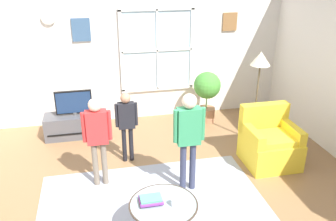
{
  "coord_description": "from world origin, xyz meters",
  "views": [
    {
      "loc": [
        -0.74,
        -3.75,
        2.88
      ],
      "look_at": [
        0.18,
        0.44,
        1.06
      ],
      "focal_mm": 37.82,
      "sensor_mm": 36.0,
      "label": 1
    }
  ],
  "objects_px": {
    "book_stack": "(151,200)",
    "floor_lamp": "(260,68)",
    "armchair": "(269,143)",
    "remote_near_books": "(157,201)",
    "person_green_shirt": "(189,132)",
    "person_black_shirt": "(127,119)",
    "cup": "(175,202)",
    "coffee_table": "(163,206)",
    "tv_stand": "(76,125)",
    "potted_plant_by_window": "(207,91)",
    "person_red_shirt": "(97,132)",
    "television": "(74,102)"
  },
  "relations": [
    {
      "from": "television",
      "to": "person_green_shirt",
      "type": "height_order",
      "value": "person_green_shirt"
    },
    {
      "from": "person_green_shirt",
      "to": "person_black_shirt",
      "type": "distance_m",
      "value": 1.17
    },
    {
      "from": "potted_plant_by_window",
      "to": "person_green_shirt",
      "type": "bearing_deg",
      "value": -114.28
    },
    {
      "from": "remote_near_books",
      "to": "potted_plant_by_window",
      "type": "bearing_deg",
      "value": 62.22
    },
    {
      "from": "armchair",
      "to": "remote_near_books",
      "type": "height_order",
      "value": "armchair"
    },
    {
      "from": "person_red_shirt",
      "to": "coffee_table",
      "type": "bearing_deg",
      "value": -61.71
    },
    {
      "from": "armchair",
      "to": "floor_lamp",
      "type": "bearing_deg",
      "value": 83.4
    },
    {
      "from": "coffee_table",
      "to": "potted_plant_by_window",
      "type": "distance_m",
      "value": 3.24
    },
    {
      "from": "armchair",
      "to": "floor_lamp",
      "type": "height_order",
      "value": "floor_lamp"
    },
    {
      "from": "person_red_shirt",
      "to": "book_stack",
      "type": "bearing_deg",
      "value": -65.83
    },
    {
      "from": "tv_stand",
      "to": "television",
      "type": "distance_m",
      "value": 0.43
    },
    {
      "from": "tv_stand",
      "to": "remote_near_books",
      "type": "height_order",
      "value": "remote_near_books"
    },
    {
      "from": "coffee_table",
      "to": "book_stack",
      "type": "height_order",
      "value": "book_stack"
    },
    {
      "from": "television",
      "to": "person_red_shirt",
      "type": "height_order",
      "value": "person_red_shirt"
    },
    {
      "from": "person_black_shirt",
      "to": "tv_stand",
      "type": "bearing_deg",
      "value": 127.22
    },
    {
      "from": "armchair",
      "to": "cup",
      "type": "xyz_separation_m",
      "value": [
        -1.79,
        -1.29,
        0.17
      ]
    },
    {
      "from": "coffee_table",
      "to": "potted_plant_by_window",
      "type": "relative_size",
      "value": 0.77
    },
    {
      "from": "coffee_table",
      "to": "book_stack",
      "type": "relative_size",
      "value": 2.91
    },
    {
      "from": "book_stack",
      "to": "person_green_shirt",
      "type": "bearing_deg",
      "value": 50.88
    },
    {
      "from": "tv_stand",
      "to": "television",
      "type": "bearing_deg",
      "value": -90.0
    },
    {
      "from": "remote_near_books",
      "to": "coffee_table",
      "type": "bearing_deg",
      "value": -34.41
    },
    {
      "from": "tv_stand",
      "to": "remote_near_books",
      "type": "bearing_deg",
      "value": -71.22
    },
    {
      "from": "potted_plant_by_window",
      "to": "floor_lamp",
      "type": "height_order",
      "value": "floor_lamp"
    },
    {
      "from": "tv_stand",
      "to": "television",
      "type": "height_order",
      "value": "television"
    },
    {
      "from": "armchair",
      "to": "potted_plant_by_window",
      "type": "relative_size",
      "value": 0.88
    },
    {
      "from": "cup",
      "to": "person_green_shirt",
      "type": "bearing_deg",
      "value": 66.01
    },
    {
      "from": "cup",
      "to": "television",
      "type": "bearing_deg",
      "value": 111.31
    },
    {
      "from": "book_stack",
      "to": "floor_lamp",
      "type": "relative_size",
      "value": 0.17
    },
    {
      "from": "tv_stand",
      "to": "floor_lamp",
      "type": "height_order",
      "value": "floor_lamp"
    },
    {
      "from": "armchair",
      "to": "person_red_shirt",
      "type": "distance_m",
      "value": 2.58
    },
    {
      "from": "book_stack",
      "to": "cup",
      "type": "height_order",
      "value": "cup"
    },
    {
      "from": "armchair",
      "to": "remote_near_books",
      "type": "bearing_deg",
      "value": -148.74
    },
    {
      "from": "cup",
      "to": "person_green_shirt",
      "type": "xyz_separation_m",
      "value": [
        0.39,
        0.88,
        0.37
      ]
    },
    {
      "from": "coffee_table",
      "to": "potted_plant_by_window",
      "type": "xyz_separation_m",
      "value": [
        1.44,
        2.9,
        0.2
      ]
    },
    {
      "from": "remote_near_books",
      "to": "floor_lamp",
      "type": "xyz_separation_m",
      "value": [
        2.05,
        1.91,
        0.85
      ]
    },
    {
      "from": "television",
      "to": "book_stack",
      "type": "xyz_separation_m",
      "value": [
        0.87,
        -2.74,
        -0.15
      ]
    },
    {
      "from": "coffee_table",
      "to": "television",
      "type": "bearing_deg",
      "value": 109.71
    },
    {
      "from": "television",
      "to": "coffee_table",
      "type": "xyz_separation_m",
      "value": [
        1.0,
        -2.79,
        -0.22
      ]
    },
    {
      "from": "book_stack",
      "to": "floor_lamp",
      "type": "height_order",
      "value": "floor_lamp"
    },
    {
      "from": "potted_plant_by_window",
      "to": "book_stack",
      "type": "bearing_deg",
      "value": -118.81
    },
    {
      "from": "remote_near_books",
      "to": "person_green_shirt",
      "type": "bearing_deg",
      "value": 53.99
    },
    {
      "from": "remote_near_books",
      "to": "person_green_shirt",
      "type": "distance_m",
      "value": 1.05
    },
    {
      "from": "television",
      "to": "coffee_table",
      "type": "height_order",
      "value": "television"
    },
    {
      "from": "coffee_table",
      "to": "cup",
      "type": "height_order",
      "value": "cup"
    },
    {
      "from": "person_black_shirt",
      "to": "potted_plant_by_window",
      "type": "bearing_deg",
      "value": 35.17
    },
    {
      "from": "armchair",
      "to": "remote_near_books",
      "type": "distance_m",
      "value": 2.3
    },
    {
      "from": "television",
      "to": "person_red_shirt",
      "type": "distance_m",
      "value": 1.65
    },
    {
      "from": "television",
      "to": "person_green_shirt",
      "type": "bearing_deg",
      "value": -52.57
    },
    {
      "from": "armchair",
      "to": "tv_stand",
      "type": "bearing_deg",
      "value": 151.76
    },
    {
      "from": "cup",
      "to": "remote_near_books",
      "type": "relative_size",
      "value": 0.63
    }
  ]
}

